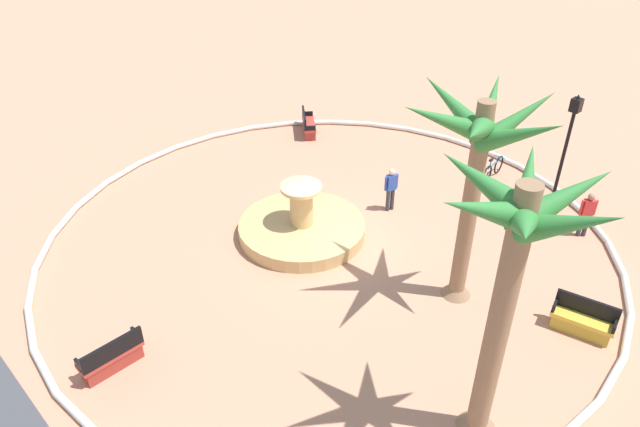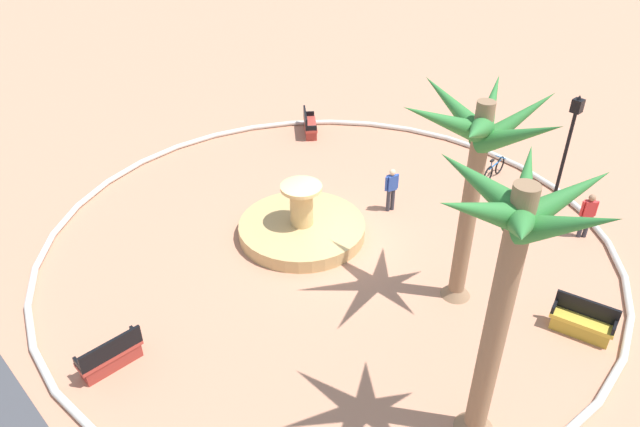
% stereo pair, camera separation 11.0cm
% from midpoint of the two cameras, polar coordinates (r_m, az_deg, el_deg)
% --- Properties ---
extents(ground_plane, '(80.00, 80.00, 0.00)m').
position_cam_midpoint_polar(ground_plane, '(19.28, 0.59, -2.67)').
color(ground_plane, tan).
extents(plaza_curb, '(18.21, 18.21, 0.20)m').
position_cam_midpoint_polar(plaza_curb, '(19.22, 0.60, -2.43)').
color(plaza_curb, silver).
rests_on(plaza_curb, ground).
extents(fountain, '(4.14, 4.14, 1.86)m').
position_cam_midpoint_polar(fountain, '(19.43, -1.92, -1.34)').
color(fountain, tan).
rests_on(fountain, ground).
extents(palm_tree_near_fountain, '(4.18, 4.09, 6.19)m').
position_cam_midpoint_polar(palm_tree_near_fountain, '(15.16, 14.78, 5.80)').
color(palm_tree_near_fountain, '#8E6B4C').
rests_on(palm_tree_near_fountain, ground).
extents(palm_tree_by_curb, '(3.49, 3.39, 6.60)m').
position_cam_midpoint_polar(palm_tree_by_curb, '(11.28, 17.77, -4.26)').
color(palm_tree_by_curb, '#8E6B4C').
rests_on(palm_tree_by_curb, ground).
extents(bench_east, '(1.67, 0.88, 1.00)m').
position_cam_midpoint_polar(bench_east, '(17.32, 23.72, -9.51)').
color(bench_east, gold).
rests_on(bench_east, ground).
extents(bench_west, '(1.56, 1.39, 1.00)m').
position_cam_midpoint_polar(bench_west, '(26.03, -1.25, 8.37)').
color(bench_west, '#B73D33').
rests_on(bench_west, ground).
extents(bench_north, '(0.52, 1.61, 1.00)m').
position_cam_midpoint_polar(bench_north, '(15.88, -19.56, -12.94)').
color(bench_north, '#B73D33').
rests_on(bench_north, ground).
extents(lamppost, '(0.32, 0.32, 4.12)m').
position_cam_midpoint_polar(lamppost, '(21.64, 22.49, 6.34)').
color(lamppost, black).
rests_on(lamppost, ground).
extents(trash_bin, '(0.46, 0.46, 0.73)m').
position_cam_midpoint_polar(trash_bin, '(21.88, 19.08, 1.30)').
color(trash_bin, black).
rests_on(trash_bin, ground).
extents(bicycle_red_frame, '(0.44, 1.71, 0.94)m').
position_cam_midpoint_polar(bicycle_red_frame, '(23.48, 16.15, 4.12)').
color(bicycle_red_frame, black).
rests_on(bicycle_red_frame, ground).
extents(person_cyclist_helmet, '(0.40, 0.40, 1.60)m').
position_cam_midpoint_polar(person_cyclist_helmet, '(20.86, 24.12, 0.08)').
color(person_cyclist_helmet, '#33333D').
rests_on(person_cyclist_helmet, ground).
extents(person_cyclist_photo, '(0.29, 0.51, 1.62)m').
position_cam_midpoint_polar(person_cyclist_photo, '(20.49, 6.68, 2.51)').
color(person_cyclist_photo, '#33333D').
rests_on(person_cyclist_photo, ground).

